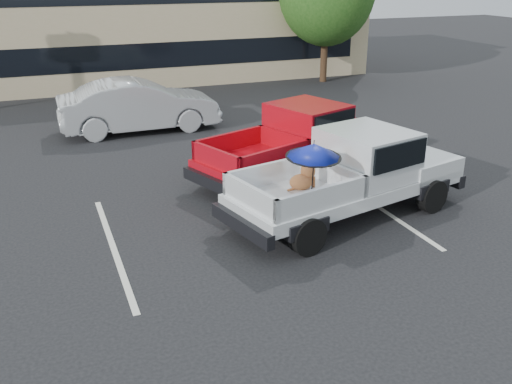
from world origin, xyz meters
The scene contains 7 objects.
ground centered at (0.00, 0.00, 0.00)m, with size 90.00×90.00×0.00m, color black.
stripe_left centered at (-3.00, 2.00, 0.00)m, with size 0.12×5.00×0.01m, color silver.
stripe_right centered at (3.00, 2.00, 0.00)m, with size 0.12×5.00×0.01m, color silver.
motel_building centered at (2.00, 20.99, 3.21)m, with size 20.40×8.40×6.30m.
silver_pickup centered at (2.34, 1.76, 1.05)m, with size 5.99×3.20×2.06m.
red_pickup centered at (2.39, 4.63, 1.01)m, with size 5.92×3.73×1.84m.
silver_sedan centered at (-0.84, 10.40, 0.86)m, with size 1.82×5.21×1.72m, color #B5B8BD.
Camera 1 is at (-4.06, -8.36, 5.18)m, focal length 40.00 mm.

